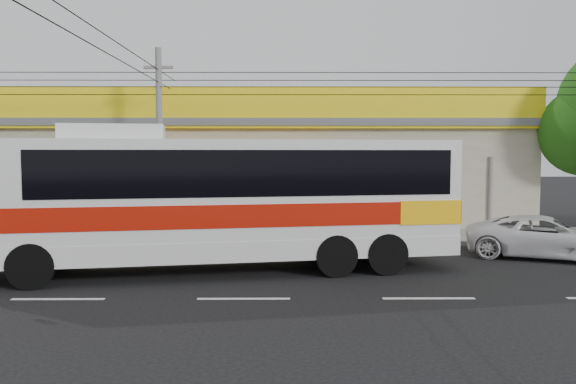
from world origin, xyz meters
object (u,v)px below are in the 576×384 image
(coach_bus, at_px, (225,194))
(white_car, at_px, (546,237))
(motorbike_red, at_px, (160,222))
(utility_pole, at_px, (159,82))

(coach_bus, bearing_deg, white_car, 1.14)
(coach_bus, distance_m, motorbike_red, 6.12)
(coach_bus, xyz_separation_m, utility_pole, (-2.82, 5.04, 3.55))
(motorbike_red, height_order, white_car, white_car)
(motorbike_red, relative_size, utility_pole, 0.06)
(utility_pole, bearing_deg, coach_bus, -60.74)
(utility_pole, bearing_deg, motorbike_red, 116.89)
(coach_bus, height_order, utility_pole, utility_pole)
(white_car, bearing_deg, utility_pole, 97.07)
(coach_bus, distance_m, white_car, 9.68)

